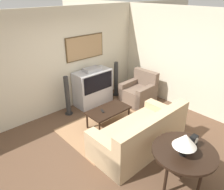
{
  "coord_description": "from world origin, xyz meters",
  "views": [
    {
      "loc": [
        -2.62,
        -2.8,
        3.08
      ],
      "look_at": [
        0.58,
        0.69,
        0.75
      ],
      "focal_mm": 35.0,
      "sensor_mm": 36.0,
      "label": 1
    }
  ],
  "objects_px": {
    "armchair": "(139,92)",
    "speaker_tower_right": "(116,80)",
    "mantel_clock": "(193,141)",
    "coffee_table": "(108,111)",
    "console_table": "(184,154)",
    "tv": "(93,87)",
    "speaker_tower_left": "(67,97)",
    "couch": "(140,135)",
    "table_lamp": "(185,140)"
  },
  "relations": [
    {
      "from": "armchair",
      "to": "speaker_tower_right",
      "type": "relative_size",
      "value": 0.84
    },
    {
      "from": "armchair",
      "to": "mantel_clock",
      "type": "bearing_deg",
      "value": -35.0
    },
    {
      "from": "armchair",
      "to": "coffee_table",
      "type": "relative_size",
      "value": 0.86
    },
    {
      "from": "coffee_table",
      "to": "console_table",
      "type": "relative_size",
      "value": 1.0
    },
    {
      "from": "tv",
      "to": "speaker_tower_left",
      "type": "xyz_separation_m",
      "value": [
        -0.88,
        -0.04,
        -0.01
      ]
    },
    {
      "from": "couch",
      "to": "mantel_clock",
      "type": "distance_m",
      "value": 1.23
    },
    {
      "from": "speaker_tower_right",
      "to": "mantel_clock",
      "type": "bearing_deg",
      "value": -113.17
    },
    {
      "from": "mantel_clock",
      "to": "couch",
      "type": "bearing_deg",
      "value": 89.01
    },
    {
      "from": "couch",
      "to": "mantel_clock",
      "type": "relative_size",
      "value": 9.91
    },
    {
      "from": "armchair",
      "to": "console_table",
      "type": "bearing_deg",
      "value": -38.23
    },
    {
      "from": "tv",
      "to": "speaker_tower_left",
      "type": "relative_size",
      "value": 1.02
    },
    {
      "from": "couch",
      "to": "table_lamp",
      "type": "relative_size",
      "value": 5.33
    },
    {
      "from": "couch",
      "to": "armchair",
      "type": "xyz_separation_m",
      "value": [
        1.61,
        1.44,
        -0.02
      ]
    },
    {
      "from": "table_lamp",
      "to": "mantel_clock",
      "type": "relative_size",
      "value": 1.86
    },
    {
      "from": "speaker_tower_right",
      "to": "speaker_tower_left",
      "type": "bearing_deg",
      "value": 180.0
    },
    {
      "from": "armchair",
      "to": "speaker_tower_right",
      "type": "bearing_deg",
      "value": -169.0
    },
    {
      "from": "mantel_clock",
      "to": "speaker_tower_right",
      "type": "distance_m",
      "value": 3.66
    },
    {
      "from": "tv",
      "to": "couch",
      "type": "relative_size",
      "value": 0.53
    },
    {
      "from": "coffee_table",
      "to": "table_lamp",
      "type": "height_order",
      "value": "table_lamp"
    },
    {
      "from": "couch",
      "to": "armchair",
      "type": "bearing_deg",
      "value": -138.47
    },
    {
      "from": "mantel_clock",
      "to": "table_lamp",
      "type": "bearing_deg",
      "value": 179.76
    },
    {
      "from": "tv",
      "to": "armchair",
      "type": "distance_m",
      "value": 1.37
    },
    {
      "from": "tv",
      "to": "console_table",
      "type": "bearing_deg",
      "value": -102.53
    },
    {
      "from": "couch",
      "to": "speaker_tower_right",
      "type": "distance_m",
      "value": 2.65
    },
    {
      "from": "couch",
      "to": "console_table",
      "type": "height_order",
      "value": "couch"
    },
    {
      "from": "couch",
      "to": "speaker_tower_left",
      "type": "xyz_separation_m",
      "value": [
        -0.34,
        2.23,
        0.19
      ]
    },
    {
      "from": "coffee_table",
      "to": "speaker_tower_right",
      "type": "bearing_deg",
      "value": 40.56
    },
    {
      "from": "couch",
      "to": "table_lamp",
      "type": "xyz_separation_m",
      "value": [
        -0.31,
        -1.12,
        0.68
      ]
    },
    {
      "from": "mantel_clock",
      "to": "speaker_tower_right",
      "type": "xyz_separation_m",
      "value": [
        1.43,
        3.35,
        -0.32
      ]
    },
    {
      "from": "coffee_table",
      "to": "mantel_clock",
      "type": "bearing_deg",
      "value": -92.79
    },
    {
      "from": "mantel_clock",
      "to": "armchair",
      "type": "bearing_deg",
      "value": 57.57
    },
    {
      "from": "couch",
      "to": "coffee_table",
      "type": "bearing_deg",
      "value": -94.96
    },
    {
      "from": "armchair",
      "to": "console_table",
      "type": "distance_m",
      "value": 3.14
    },
    {
      "from": "table_lamp",
      "to": "tv",
      "type": "bearing_deg",
      "value": 75.92
    },
    {
      "from": "table_lamp",
      "to": "speaker_tower_left",
      "type": "height_order",
      "value": "table_lamp"
    },
    {
      "from": "console_table",
      "to": "speaker_tower_left",
      "type": "relative_size",
      "value": 0.97
    },
    {
      "from": "tv",
      "to": "table_lamp",
      "type": "bearing_deg",
      "value": -104.08
    },
    {
      "from": "tv",
      "to": "table_lamp",
      "type": "height_order",
      "value": "table_lamp"
    },
    {
      "from": "table_lamp",
      "to": "speaker_tower_right",
      "type": "distance_m",
      "value": 3.8
    },
    {
      "from": "tv",
      "to": "mantel_clock",
      "type": "relative_size",
      "value": 5.3
    },
    {
      "from": "coffee_table",
      "to": "mantel_clock",
      "type": "xyz_separation_m",
      "value": [
        -0.11,
        -2.22,
        0.43
      ]
    },
    {
      "from": "tv",
      "to": "coffee_table",
      "type": "bearing_deg",
      "value": -110.9
    },
    {
      "from": "couch",
      "to": "coffee_table",
      "type": "height_order",
      "value": "couch"
    },
    {
      "from": "coffee_table",
      "to": "table_lamp",
      "type": "distance_m",
      "value": 2.33
    },
    {
      "from": "coffee_table",
      "to": "console_table",
      "type": "distance_m",
      "value": 2.23
    },
    {
      "from": "speaker_tower_left",
      "to": "speaker_tower_right",
      "type": "distance_m",
      "value": 1.76
    },
    {
      "from": "console_table",
      "to": "mantel_clock",
      "type": "height_order",
      "value": "mantel_clock"
    },
    {
      "from": "console_table",
      "to": "tv",
      "type": "bearing_deg",
      "value": 77.47
    },
    {
      "from": "console_table",
      "to": "table_lamp",
      "type": "height_order",
      "value": "table_lamp"
    },
    {
      "from": "console_table",
      "to": "speaker_tower_left",
      "type": "height_order",
      "value": "speaker_tower_left"
    }
  ]
}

